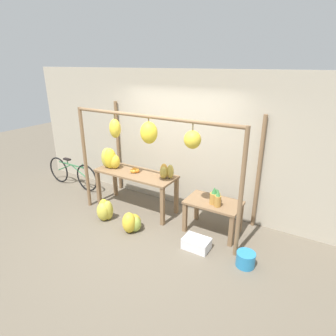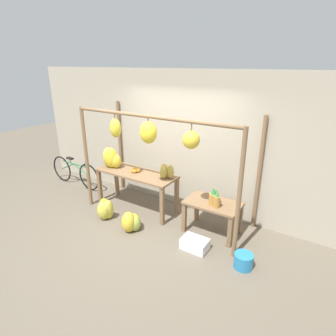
% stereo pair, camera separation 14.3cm
% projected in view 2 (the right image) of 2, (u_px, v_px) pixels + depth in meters
% --- Properties ---
extents(ground_plane, '(20.00, 20.00, 0.00)m').
position_uv_depth(ground_plane, '(140.00, 235.00, 5.04)').
color(ground_plane, '#665B4C').
extents(shop_wall_back, '(8.00, 0.08, 2.80)m').
position_uv_depth(shop_wall_back, '(182.00, 141.00, 5.71)').
color(shop_wall_back, '#B2A893').
rests_on(shop_wall_back, ground_plane).
extents(stall_awning, '(3.31, 1.19, 2.10)m').
position_uv_depth(stall_awning, '(157.00, 144.00, 4.90)').
color(stall_awning, brown).
rests_on(stall_awning, ground_plane).
extents(display_table_main, '(1.72, 0.62, 0.81)m').
position_uv_depth(display_table_main, '(136.00, 178.00, 5.74)').
color(display_table_main, brown).
rests_on(display_table_main, ground_plane).
extents(display_table_side, '(0.97, 0.59, 0.61)m').
position_uv_depth(display_table_side, '(213.00, 208.00, 4.96)').
color(display_table_side, brown).
rests_on(display_table_side, ground_plane).
extents(banana_pile_on_table, '(0.44, 0.41, 0.43)m').
position_uv_depth(banana_pile_on_table, '(112.00, 159.00, 5.91)').
color(banana_pile_on_table, gold).
rests_on(banana_pile_on_table, display_table_main).
extents(orange_pile, '(0.20, 0.19, 0.09)m').
position_uv_depth(orange_pile, '(136.00, 170.00, 5.69)').
color(orange_pile, orange).
rests_on(orange_pile, display_table_main).
extents(pineapple_cluster, '(0.22, 0.23, 0.31)m').
position_uv_depth(pineapple_cluster, '(215.00, 198.00, 4.79)').
color(pineapple_cluster, '#B27F38').
rests_on(pineapple_cluster, display_table_side).
extents(banana_pile_ground_left, '(0.37, 0.36, 0.43)m').
position_uv_depth(banana_pile_ground_left, '(105.00, 210.00, 5.51)').
color(banana_pile_ground_left, gold).
rests_on(banana_pile_ground_left, ground_plane).
extents(banana_pile_ground_right, '(0.41, 0.51, 0.39)m').
position_uv_depth(banana_pile_ground_right, '(132.00, 222.00, 5.13)').
color(banana_pile_ground_right, '#9EB247').
rests_on(banana_pile_ground_right, ground_plane).
extents(fruit_crate_white, '(0.44, 0.29, 0.19)m').
position_uv_depth(fruit_crate_white, '(195.00, 244.00, 4.63)').
color(fruit_crate_white, silver).
rests_on(fruit_crate_white, ground_plane).
extents(blue_bucket, '(0.29, 0.29, 0.23)m').
position_uv_depth(blue_bucket, '(243.00, 261.00, 4.21)').
color(blue_bucket, teal).
rests_on(blue_bucket, ground_plane).
extents(parked_bicycle, '(1.68, 0.08, 0.71)m').
position_uv_depth(parked_bicycle, '(75.00, 172.00, 6.97)').
color(parked_bicycle, black).
rests_on(parked_bicycle, ground_plane).
extents(papaya_pile, '(0.33, 0.28, 0.28)m').
position_uv_depth(papaya_pile, '(166.00, 172.00, 5.38)').
color(papaya_pile, '#B2993D').
rests_on(papaya_pile, display_table_main).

